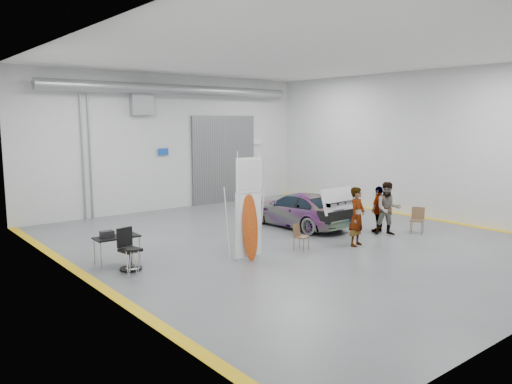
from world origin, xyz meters
TOP-DOWN VIEW (x-y plane):
  - ground at (0.00, 0.00)m, footprint 16.00×16.00m
  - room_shell at (0.24, 2.22)m, footprint 14.02×16.18m
  - sedan_car at (1.66, 1.52)m, footprint 2.05×4.52m
  - person_a at (1.09, -1.79)m, footprint 0.78×0.61m
  - person_b at (3.15, -1.46)m, footprint 1.15×1.13m
  - person_c at (3.25, -1.00)m, footprint 1.02×0.57m
  - surfboard_display at (-2.63, -0.99)m, footprint 0.89×0.27m
  - folding_chair_near at (-0.67, -1.07)m, footprint 0.48×0.50m
  - folding_chair_far at (4.08, -2.02)m, footprint 0.57×0.71m
  - shop_stool at (-5.86, -0.23)m, footprint 0.37×0.37m
  - work_table at (-5.76, 1.14)m, footprint 1.24×0.64m
  - office_chair at (-5.68, 0.37)m, footprint 0.59×0.61m
  - trunk_lid at (1.66, -0.45)m, footprint 1.50×0.91m

SIDE VIEW (x-z plane):
  - ground at x=0.00m, z-range 0.00..0.00m
  - folding_chair_near at x=-0.67m, z-range -0.15..0.66m
  - folding_chair_far at x=4.08m, z-range -0.17..0.75m
  - shop_stool at x=-5.86m, z-range 0.00..0.72m
  - office_chair at x=-5.68m, z-range -0.07..1.05m
  - sedan_car at x=1.66m, z-range 0.00..1.28m
  - work_table at x=-5.76m, z-range 0.27..1.27m
  - person_c at x=3.25m, z-range 0.00..1.67m
  - person_b at x=3.15m, z-range 0.00..1.87m
  - person_a at x=1.09m, z-range 0.00..1.90m
  - surfboard_display at x=-2.63m, z-range -0.30..2.85m
  - trunk_lid at x=1.66m, z-range 1.28..1.32m
  - room_shell at x=0.24m, z-range 1.07..7.08m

